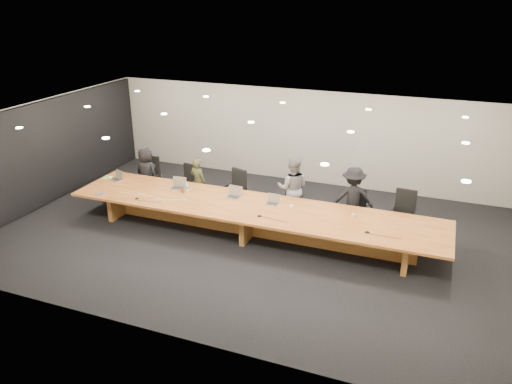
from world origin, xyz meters
The scene contains 28 objects.
ground centered at (0.00, 0.00, 0.00)m, with size 12.00×12.00×0.00m, color black.
back_wall centered at (0.00, 4.00, 1.40)m, with size 12.00×0.02×2.80m, color beige.
left_wall_panel centered at (-5.94, 0.00, 1.37)m, with size 0.08×7.84×2.74m, color black.
conference_table centered at (0.00, 0.00, 0.52)m, with size 9.00×1.80×0.75m.
chair_far_left centered at (-3.60, 1.26, 0.57)m, with size 0.58×0.58×1.14m, color black, non-canonical shape.
chair_left centered at (-2.46, 1.33, 0.52)m, with size 0.53×0.53×1.04m, color black, non-canonical shape.
chair_mid_left centered at (-0.98, 1.25, 0.55)m, with size 0.56×0.56×1.11m, color black, non-canonical shape.
chair_mid_right centered at (0.64, 1.33, 0.50)m, with size 0.51×0.51×1.01m, color black, non-canonical shape.
chair_right centered at (2.25, 1.26, 0.50)m, with size 0.51×0.51×0.99m, color black, non-canonical shape.
chair_far_right centered at (3.35, 1.19, 0.58)m, with size 0.59×0.59×1.16m, color black, non-canonical shape.
person_a centered at (-3.61, 1.14, 0.73)m, with size 0.71×0.46×1.45m, color black.
person_b centered at (-2.01, 1.16, 0.67)m, with size 0.49×0.32×1.33m, color #30311A.
person_c centered at (0.62, 1.28, 0.82)m, with size 0.80×0.62×1.64m, color slate.
person_d centered at (2.14, 1.28, 0.79)m, with size 1.02×0.58×1.57m, color black.
laptop_a centered at (-4.02, 0.30, 0.88)m, with size 0.32×0.24×0.26m, color tan, non-canonical shape.
laptop_b centered at (-2.18, 0.36, 0.89)m, with size 0.36×0.26×0.29m, color tan, non-canonical shape.
laptop_c centered at (-0.61, 0.33, 0.89)m, with size 0.36×0.26×0.28m, color tan, non-canonical shape.
laptop_d centered at (0.42, 0.28, 0.87)m, with size 0.31×0.22×0.24m, color tan, non-canonical shape.
water_bottle centered at (-1.86, 0.28, 0.86)m, with size 0.07×0.07×0.22m, color silver.
amber_mug centered at (-1.92, 0.16, 0.80)m, with size 0.08×0.08×0.10m, color maroon.
paper_cup_near centered at (0.92, 0.19, 0.80)m, with size 0.08×0.08×0.10m, color silver.
paper_cup_far centered at (2.34, 0.25, 0.79)m, with size 0.07×0.07×0.08m, color silver.
notepad centered at (-4.35, 0.40, 0.76)m, with size 0.21×0.17×0.01m, color white.
lime_gadget centered at (-4.37, 0.39, 0.77)m, with size 0.14×0.08×0.02m, color #4FC835.
av_box centered at (-3.76, -0.70, 0.77)m, with size 0.20×0.15×0.03m, color silver.
mic_left centered at (-2.77, -0.58, 0.76)m, with size 0.11×0.11×0.03m, color black.
mic_center centered at (0.37, -0.44, 0.76)m, with size 0.12×0.12×0.03m, color black.
mic_right centered at (2.77, -0.38, 0.76)m, with size 0.12×0.12×0.03m, color black.
Camera 1 is at (3.97, -9.96, 5.48)m, focal length 35.00 mm.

